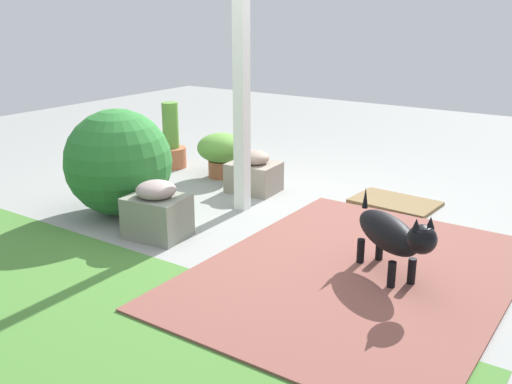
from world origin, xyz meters
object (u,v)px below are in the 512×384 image
at_px(stone_planter_mid, 157,211).
at_px(terracotta_pot_tall, 171,144).
at_px(round_shrub, 118,162).
at_px(doormat, 395,202).
at_px(terracotta_pot_broad, 221,151).
at_px(porch_pillar, 241,63).
at_px(dog, 392,234).
at_px(stone_planter_nearest, 254,173).

xyz_separation_m(stone_planter_mid, terracotta_pot_tall, (1.24, -1.52, 0.05)).
relative_size(round_shrub, doormat, 1.22).
distance_m(round_shrub, terracotta_pot_broad, 1.33).
xyz_separation_m(porch_pillar, doormat, (-1.01, -0.85, -1.19)).
xyz_separation_m(dog, doormat, (0.51, -1.40, -0.28)).
relative_size(stone_planter_nearest, stone_planter_mid, 1.01).
bearing_deg(stone_planter_nearest, terracotta_pot_broad, -21.47).
bearing_deg(terracotta_pot_broad, stone_planter_nearest, 158.53).
distance_m(round_shrub, doormat, 2.36).
relative_size(stone_planter_nearest, terracotta_pot_tall, 0.68).
distance_m(porch_pillar, doormat, 1.78).
bearing_deg(terracotta_pot_tall, porch_pillar, 154.51).
bearing_deg(terracotta_pot_broad, terracotta_pot_tall, 0.35).
relative_size(terracotta_pot_tall, doormat, 0.97).
height_order(stone_planter_nearest, stone_planter_mid, stone_planter_mid).
bearing_deg(round_shrub, terracotta_pot_broad, -91.09).
xyz_separation_m(stone_planter_mid, terracotta_pot_broad, (0.58, -1.52, 0.07)).
xyz_separation_m(stone_planter_mid, doormat, (-1.17, -1.70, -0.18)).
bearing_deg(terracotta_pot_broad, porch_pillar, 137.71).
relative_size(porch_pillar, terracotta_pot_broad, 5.07).
bearing_deg(terracotta_pot_broad, stone_planter_mid, 110.90).
bearing_deg(terracotta_pot_tall, doormat, -175.72).
bearing_deg(round_shrub, terracotta_pot_tall, -64.19).
distance_m(stone_planter_nearest, terracotta_pot_broad, 0.58).
relative_size(stone_planter_mid, doormat, 0.66).
distance_m(porch_pillar, terracotta_pot_tall, 1.82).
bearing_deg(stone_planter_nearest, doormat, -162.31).
height_order(stone_planter_mid, doormat, stone_planter_mid).
xyz_separation_m(terracotta_pot_broad, dog, (-2.26, 1.22, 0.03)).
distance_m(round_shrub, dog, 2.29).
relative_size(porch_pillar, round_shrub, 2.80).
distance_m(stone_planter_mid, doormat, 2.07).
height_order(porch_pillar, dog, porch_pillar).
xyz_separation_m(round_shrub, terracotta_pot_broad, (-0.03, -1.32, -0.17)).
height_order(terracotta_pot_tall, dog, terracotta_pot_tall).
distance_m(porch_pillar, stone_planter_nearest, 1.15).
relative_size(round_shrub, terracotta_pot_tall, 1.26).
height_order(porch_pillar, stone_planter_nearest, porch_pillar).
distance_m(porch_pillar, dog, 1.86).
bearing_deg(porch_pillar, round_shrub, 40.35).
distance_m(terracotta_pot_tall, dog, 3.16).
distance_m(stone_planter_mid, terracotta_pot_broad, 1.63).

